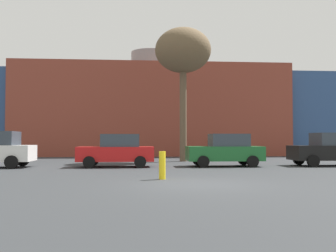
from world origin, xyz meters
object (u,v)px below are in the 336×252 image
at_px(parked_car_3, 330,149).
at_px(bollard_yellow_0, 162,165).
at_px(parked_car_1, 117,151).
at_px(bare_tree_0, 183,52).
at_px(parked_car_2, 225,150).

distance_m(parked_car_3, bollard_yellow_0, 11.96).
distance_m(parked_car_1, bare_tree_0, 9.29).
bearing_deg(parked_car_3, parked_car_2, 0.00).
bearing_deg(bollard_yellow_0, parked_car_3, 34.48).
bearing_deg(bollard_yellow_0, parked_car_1, 106.38).
xyz_separation_m(parked_car_2, parked_car_3, (5.95, 0.00, 0.03)).
bearing_deg(bare_tree_0, parked_car_2, -71.45).
bearing_deg(bare_tree_0, parked_car_1, -129.16).
relative_size(parked_car_1, bare_tree_0, 0.44).
bearing_deg(parked_car_2, parked_car_3, -180.00).
bearing_deg(bare_tree_0, parked_car_3, -33.72).
distance_m(parked_car_2, parked_car_3, 5.95).
bearing_deg(parked_car_1, parked_car_2, -180.00).
relative_size(bare_tree_0, bollard_yellow_0, 8.88).
bearing_deg(parked_car_3, bollard_yellow_0, 34.48).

